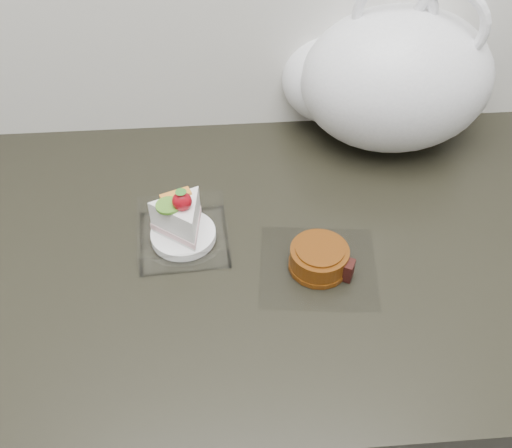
% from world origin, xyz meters
% --- Properties ---
extents(counter, '(2.04, 0.64, 0.90)m').
position_xyz_m(counter, '(0.00, 1.69, 0.45)').
color(counter, black).
rests_on(counter, ground).
extents(cake_tray, '(0.14, 0.14, 0.10)m').
position_xyz_m(cake_tray, '(-0.11, 1.71, 0.93)').
color(cake_tray, white).
rests_on(cake_tray, counter).
extents(mooncake_wrap, '(0.18, 0.18, 0.04)m').
position_xyz_m(mooncake_wrap, '(0.09, 1.64, 0.92)').
color(mooncake_wrap, white).
rests_on(mooncake_wrap, counter).
extents(plastic_bag, '(0.40, 0.34, 0.30)m').
position_xyz_m(plastic_bag, '(0.24, 1.95, 1.02)').
color(plastic_bag, white).
rests_on(plastic_bag, counter).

